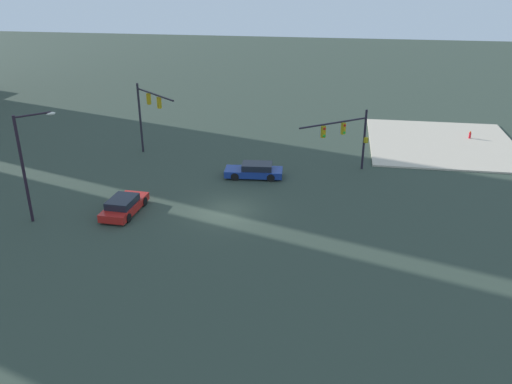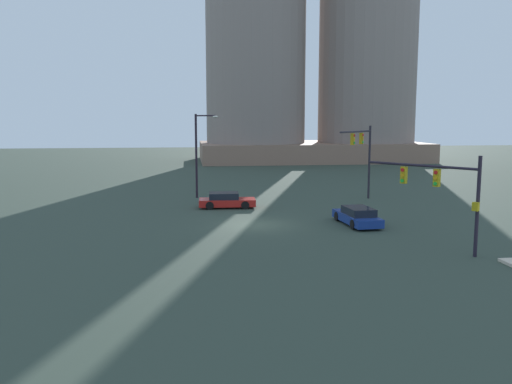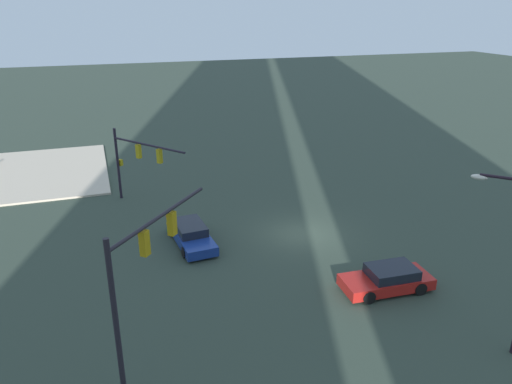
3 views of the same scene
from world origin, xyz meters
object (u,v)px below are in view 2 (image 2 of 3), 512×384
Objects in this scene: traffic_signal_near_corner at (443,186)px; traffic_signal_opposite_side at (363,148)px; sedan_car_approaching at (226,200)px; streetlamp_curved_arm at (199,149)px; sedan_car_waiting_far at (357,216)px.

traffic_signal_opposite_side reaches higher than traffic_signal_near_corner.
traffic_signal_near_corner reaches higher than sedan_car_approaching.
traffic_signal_opposite_side is 12.67m from sedan_car_approaching.
streetlamp_curved_arm is at bearing -6.22° from traffic_signal_near_corner.
streetlamp_curved_arm is at bearing 112.93° from sedan_car_approaching.
traffic_signal_near_corner is 8.17m from sedan_car_waiting_far.
sedan_car_waiting_far is (-2.25, 7.29, -2.93)m from traffic_signal_near_corner.
traffic_signal_opposite_side is 11.52m from sedan_car_waiting_far.
traffic_signal_opposite_side reaches higher than sedan_car_waiting_far.
sedan_car_approaching is (-10.42, 15.27, -2.93)m from traffic_signal_near_corner.
traffic_signal_near_corner is at bearing -52.75° from sedan_car_approaching.
streetlamp_curved_arm reaches higher than traffic_signal_opposite_side.
traffic_signal_opposite_side is 0.86× the size of streetlamp_curved_arm.
streetlamp_curved_arm is at bearing 32.55° from sedan_car_waiting_far.
traffic_signal_opposite_side is 1.33× the size of sedan_car_waiting_far.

